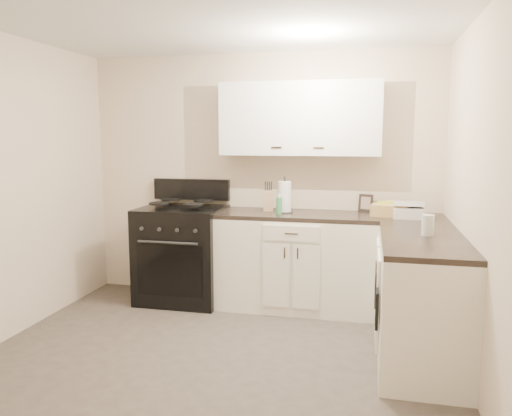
% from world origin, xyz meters
% --- Properties ---
extents(floor, '(3.60, 3.60, 0.00)m').
position_xyz_m(floor, '(0.00, 0.00, 0.00)').
color(floor, '#473F38').
rests_on(floor, ground).
extents(ceiling, '(3.60, 3.60, 0.00)m').
position_xyz_m(ceiling, '(0.00, 0.00, 2.50)').
color(ceiling, white).
rests_on(ceiling, wall_back).
extents(wall_back, '(3.60, 0.00, 3.60)m').
position_xyz_m(wall_back, '(0.00, 1.80, 1.25)').
color(wall_back, beige).
rests_on(wall_back, ground).
extents(wall_right, '(0.00, 3.60, 3.60)m').
position_xyz_m(wall_right, '(1.80, 0.00, 1.25)').
color(wall_right, beige).
rests_on(wall_right, ground).
extents(wall_front, '(3.60, 0.00, 3.60)m').
position_xyz_m(wall_front, '(0.00, -1.80, 1.25)').
color(wall_front, beige).
rests_on(wall_front, ground).
extents(base_cabinets_back, '(1.55, 0.60, 0.90)m').
position_xyz_m(base_cabinets_back, '(0.43, 1.50, 0.45)').
color(base_cabinets_back, white).
rests_on(base_cabinets_back, floor).
extents(base_cabinets_right, '(0.60, 1.90, 0.90)m').
position_xyz_m(base_cabinets_right, '(1.50, 0.85, 0.45)').
color(base_cabinets_right, white).
rests_on(base_cabinets_right, floor).
extents(countertop_back, '(1.55, 0.60, 0.04)m').
position_xyz_m(countertop_back, '(0.43, 1.50, 0.92)').
color(countertop_back, black).
rests_on(countertop_back, base_cabinets_back).
extents(countertop_right, '(0.60, 1.90, 0.04)m').
position_xyz_m(countertop_right, '(1.50, 0.85, 0.92)').
color(countertop_right, black).
rests_on(countertop_right, base_cabinets_right).
extents(upper_cabinets, '(1.55, 0.30, 0.70)m').
position_xyz_m(upper_cabinets, '(0.43, 1.65, 1.84)').
color(upper_cabinets, white).
rests_on(upper_cabinets, wall_back).
extents(stove, '(0.83, 0.71, 1.00)m').
position_xyz_m(stove, '(-0.74, 1.48, 0.46)').
color(stove, black).
rests_on(stove, floor).
extents(knife_block, '(0.11, 0.10, 0.20)m').
position_xyz_m(knife_block, '(0.13, 1.58, 1.04)').
color(knife_block, tan).
rests_on(knife_block, countertop_back).
extents(paper_towel, '(0.15, 0.15, 0.30)m').
position_xyz_m(paper_towel, '(0.30, 1.52, 1.09)').
color(paper_towel, white).
rests_on(paper_towel, countertop_back).
extents(soap_bottle, '(0.06, 0.06, 0.16)m').
position_xyz_m(soap_bottle, '(0.27, 1.41, 1.02)').
color(soap_bottle, '#3B9956').
rests_on(soap_bottle, countertop_back).
extents(picture_frame, '(0.14, 0.09, 0.17)m').
position_xyz_m(picture_frame, '(1.07, 1.75, 1.03)').
color(picture_frame, black).
rests_on(picture_frame, countertop_back).
extents(wicker_basket, '(0.36, 0.27, 0.11)m').
position_xyz_m(wicker_basket, '(1.29, 1.51, 0.99)').
color(wicker_basket, tan).
rests_on(wicker_basket, countertop_right).
extents(countertop_grill, '(0.27, 0.25, 0.10)m').
position_xyz_m(countertop_grill, '(1.45, 1.45, 0.99)').
color(countertop_grill, white).
rests_on(countertop_grill, countertop_right).
extents(glass_jar, '(0.09, 0.09, 0.16)m').
position_xyz_m(glass_jar, '(1.54, 0.64, 1.02)').
color(glass_jar, silver).
rests_on(glass_jar, countertop_right).
extents(oven_mitt_near, '(0.02, 0.15, 0.26)m').
position_xyz_m(oven_mitt_near, '(1.18, 0.22, 0.49)').
color(oven_mitt_near, black).
rests_on(oven_mitt_near, base_cabinets_right).
extents(oven_mitt_far, '(0.02, 0.16, 0.28)m').
position_xyz_m(oven_mitt_far, '(1.18, 0.67, 0.49)').
color(oven_mitt_far, black).
rests_on(oven_mitt_far, base_cabinets_right).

